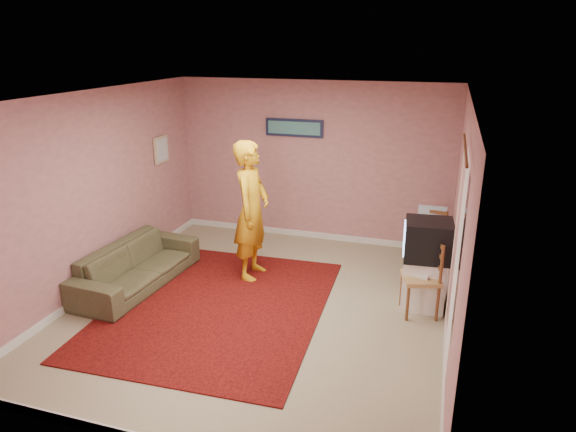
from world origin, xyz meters
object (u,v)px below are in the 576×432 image
(crt_tv, at_px, (428,240))
(person, at_px, (252,211))
(tv_cabinet, at_px, (424,282))
(chair_a, at_px, (430,236))
(chair_b, at_px, (422,269))
(sofa, at_px, (137,265))

(crt_tv, bearing_deg, person, 170.28)
(tv_cabinet, bearing_deg, crt_tv, -175.24)
(crt_tv, distance_m, person, 2.36)
(chair_a, bearing_deg, chair_b, -80.15)
(crt_tv, height_order, person, person)
(tv_cabinet, distance_m, crt_tv, 0.57)
(tv_cabinet, relative_size, chair_a, 1.35)
(tv_cabinet, height_order, chair_b, chair_b)
(chair_b, bearing_deg, chair_a, 161.66)
(chair_a, xyz_separation_m, person, (-2.36, -0.89, 0.42))
(chair_b, xyz_separation_m, person, (-2.32, 0.40, 0.38))
(chair_a, bearing_deg, sofa, -144.60)
(chair_a, xyz_separation_m, chair_b, (-0.04, -1.28, 0.05))
(chair_b, relative_size, sofa, 0.27)
(tv_cabinet, bearing_deg, person, 175.06)
(crt_tv, xyz_separation_m, sofa, (-3.74, -0.55, -0.60))
(tv_cabinet, xyz_separation_m, chair_b, (-0.04, -0.19, 0.26))
(sofa, relative_size, person, 1.02)
(crt_tv, bearing_deg, chair_b, -105.87)
(tv_cabinet, xyz_separation_m, person, (-2.36, 0.20, 0.64))
(tv_cabinet, height_order, crt_tv, crt_tv)
(sofa, height_order, person, person)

